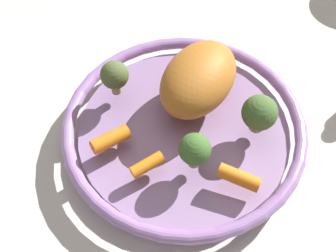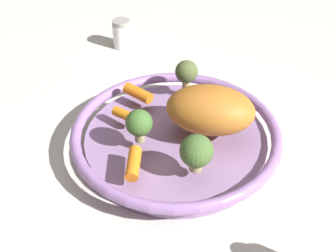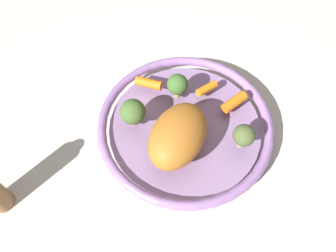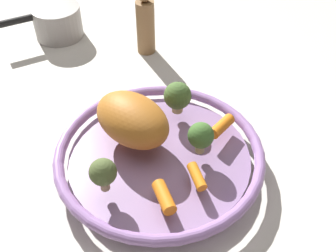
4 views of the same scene
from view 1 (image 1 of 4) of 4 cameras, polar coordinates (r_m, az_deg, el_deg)
The scene contains 9 objects.
ground_plane at distance 0.70m, azimuth 1.83°, elevation -1.90°, with size 2.45×2.45×0.00m, color beige.
serving_bowl at distance 0.68m, azimuth 1.89°, elevation -0.74°, with size 0.34×0.34×0.05m.
roast_chicken_piece at distance 0.66m, azimuth 3.30°, elevation 5.70°, with size 0.14×0.09×0.07m, color #B86B25.
baby_carrot_right at distance 0.64m, azimuth -6.83°, elevation -1.57°, with size 0.02×0.02×0.05m, color orange.
baby_carrot_center at distance 0.61m, azimuth 8.38°, elevation -6.05°, with size 0.02×0.02×0.05m, color orange.
baby_carrot_left at distance 0.62m, azimuth -2.47°, elevation -4.59°, with size 0.02×0.02×0.04m, color orange.
broccoli_floret_large at distance 0.67m, azimuth -6.34°, elevation 5.94°, with size 0.04×0.04×0.06m.
broccoli_floret_mid at distance 0.64m, azimuth 10.76°, elevation 1.50°, with size 0.05×0.05×0.06m.
broccoli_floret_small at distance 0.60m, azimuth 3.18°, elevation -2.82°, with size 0.04×0.04×0.06m.
Camera 1 is at (-0.36, -0.12, 0.59)m, focal length 51.56 mm.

